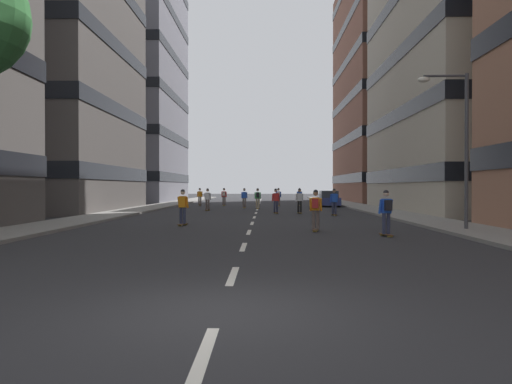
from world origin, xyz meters
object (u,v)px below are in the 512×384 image
at_px(parked_car_near, 329,199).
at_px(skater_12, 386,210).
at_px(skater_9, 200,196).
at_px(skater_6, 278,196).
at_px(streetlamp_right, 458,133).
at_px(skater_10, 183,206).
at_px(skater_11, 276,200).
at_px(skater_5, 224,196).
at_px(skater_3, 299,196).
at_px(skater_0, 244,197).
at_px(skater_7, 208,198).
at_px(skater_1, 334,201).
at_px(skater_2, 300,200).
at_px(skater_8, 316,208).
at_px(skater_4, 258,197).

distance_m(parked_car_near, skater_12, 28.54).
bearing_deg(skater_9, skater_6, -9.24).
bearing_deg(streetlamp_right, skater_10, 165.74).
height_order(skater_9, skater_11, same).
relative_size(skater_5, skater_12, 1.00).
height_order(streetlamp_right, skater_5, streetlamp_right).
bearing_deg(skater_3, skater_11, -100.60).
bearing_deg(parked_car_near, skater_0, -156.38).
xyz_separation_m(streetlamp_right, skater_7, (-12.64, 17.98, -3.15)).
height_order(skater_1, skater_9, same).
xyz_separation_m(skater_7, skater_12, (9.20, -19.95, 0.03)).
distance_m(skater_3, skater_6, 2.32).
bearing_deg(skater_12, parked_car_near, 87.07).
xyz_separation_m(streetlamp_right, skater_9, (-14.71, 28.75, -3.15)).
bearing_deg(skater_0, skater_3, 45.19).
relative_size(skater_2, skater_11, 1.00).
distance_m(skater_9, skater_10, 25.81).
xyz_separation_m(skater_1, skater_9, (-11.17, 17.09, 0.00)).
height_order(skater_3, skater_12, same).
xyz_separation_m(skater_6, skater_8, (0.86, -27.30, 0.00)).
distance_m(skater_2, skater_8, 13.90).
bearing_deg(skater_6, skater_10, -102.27).
bearing_deg(skater_0, skater_2, -64.41).
distance_m(skater_4, skater_11, 7.22).
distance_m(skater_3, skater_10, 26.38).
bearing_deg(skater_0, skater_4, -56.28).
distance_m(skater_2, skater_12, 16.17).
height_order(skater_0, skater_5, same).
relative_size(skater_4, skater_9, 1.00).
bearing_deg(skater_0, skater_12, -75.43).
relative_size(skater_2, skater_9, 1.00).
height_order(streetlamp_right, skater_11, streetlamp_right).
relative_size(streetlamp_right, skater_11, 3.65).
distance_m(skater_0, skater_2, 9.98).
bearing_deg(skater_8, skater_12, -40.55).
bearing_deg(skater_0, skater_6, 54.28).
bearing_deg(skater_10, skater_9, 95.82).
bearing_deg(skater_10, skater_6, 77.73).
xyz_separation_m(skater_0, skater_3, (5.29, 5.33, 0.00)).
bearing_deg(skater_9, skater_1, -56.83).
relative_size(skater_1, skater_3, 1.00).
distance_m(skater_1, skater_9, 20.42).
distance_m(skater_1, skater_8, 11.75).
relative_size(skater_6, skater_9, 1.00).
relative_size(skater_0, skater_1, 1.00).
bearing_deg(streetlamp_right, skater_2, 111.88).
xyz_separation_m(parked_car_near, skater_5, (-10.22, 1.71, 0.32)).
xyz_separation_m(skater_6, skater_10, (-5.30, -24.38, -0.03)).
bearing_deg(skater_10, skater_12, -30.26).
distance_m(skater_3, skater_9, 10.05).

